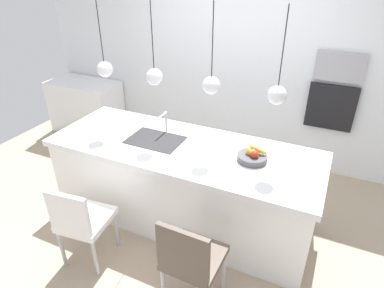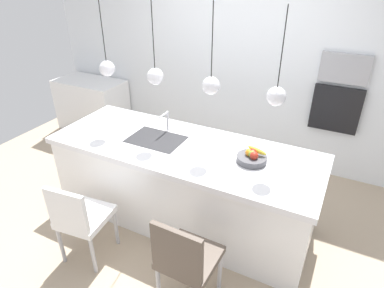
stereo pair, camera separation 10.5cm
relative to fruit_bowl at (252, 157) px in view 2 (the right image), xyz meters
name	(u,v)px [view 2 (the right image)]	position (x,y,z in m)	size (l,w,h in m)	color
floor	(184,215)	(-0.70, -0.03, -0.94)	(6.60, 6.60, 0.00)	tan
back_wall	(242,64)	(-0.70, 1.62, 0.36)	(6.00, 0.10, 2.60)	white
kitchen_island	(184,183)	(-0.70, -0.03, -0.49)	(2.72, 1.00, 0.89)	white
sink_basin	(156,140)	(-1.01, -0.03, -0.05)	(0.56, 0.40, 0.02)	#2D2D30
faucet	(166,119)	(-1.01, 0.18, 0.09)	(0.02, 0.17, 0.22)	silver
fruit_bowl	(252,157)	(0.00, 0.00, 0.00)	(0.28, 0.28, 0.16)	#4C4C51
side_counter	(92,105)	(-3.10, 1.25, -0.52)	(1.10, 0.60, 0.83)	white
microwave	(345,68)	(0.55, 1.55, 0.49)	(0.54, 0.08, 0.34)	#9E9EA3
oven	(336,109)	(0.55, 1.55, -0.01)	(0.56, 0.08, 0.56)	black
chair_near	(80,217)	(-1.24, -0.97, -0.45)	(0.46, 0.48, 0.87)	white
chair_middle	(186,258)	(-0.17, -0.97, -0.42)	(0.44, 0.44, 0.90)	brown
pendant_light_left	(107,68)	(-1.55, -0.03, 0.62)	(0.16, 0.16, 0.76)	silver
pendant_light_center_left	(155,76)	(-0.98, -0.03, 0.62)	(0.16, 0.16, 0.76)	silver
pendant_light_center_right	(211,85)	(-0.41, -0.03, 0.62)	(0.16, 0.16, 0.76)	silver
pendant_light_right	(276,96)	(0.15, -0.03, 0.62)	(0.16, 0.16, 0.76)	silver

